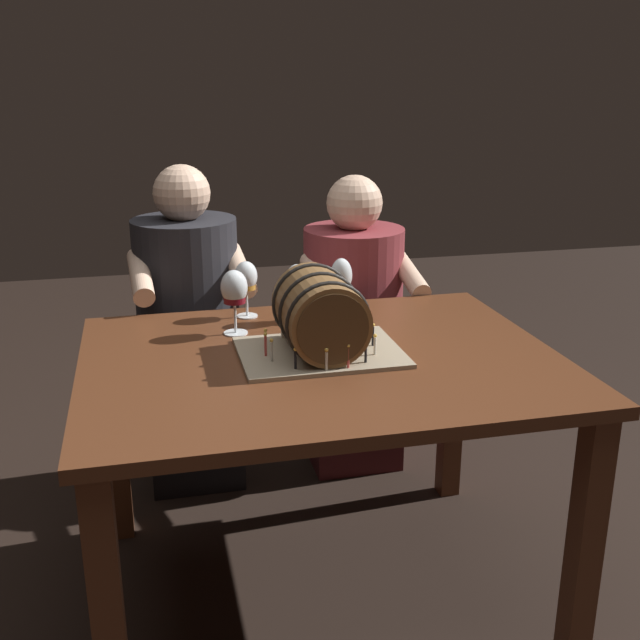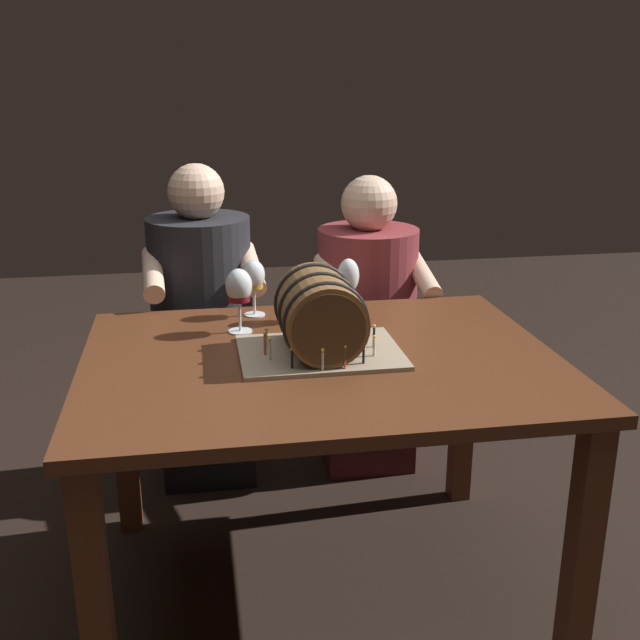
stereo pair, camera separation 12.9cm
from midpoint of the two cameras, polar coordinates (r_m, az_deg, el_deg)
The scene contains 9 objects.
ground_plane at distance 2.46m, azimuth -1.51°, elevation -19.43°, with size 8.00×8.00×0.00m, color black.
dining_table at distance 2.13m, azimuth -1.65°, elevation -5.46°, with size 1.30×0.99×0.76m.
barrel_cake at distance 2.07m, azimuth -1.78°, elevation 0.20°, with size 0.44×0.33×0.24m.
wine_glass_red at distance 2.25m, azimuth -8.09°, elevation 2.21°, with size 0.08×0.08×0.20m.
wine_glass_amber at distance 2.41m, azimuth -7.10°, elevation 3.08°, with size 0.07×0.07×0.18m.
wine_glass_white at distance 2.35m, azimuth -3.21°, elevation 2.79°, with size 0.07×0.07×0.18m.
wine_glass_empty at distance 2.38m, azimuth 0.06°, elevation 3.25°, with size 0.07×0.07×0.19m.
person_seated_left at distance 2.84m, azimuth -11.01°, elevation -1.26°, with size 0.42×0.49×1.20m.
person_seated_right at distance 2.94m, azimuth 1.23°, elevation -0.81°, with size 0.41×0.48×1.14m.
Camera 1 is at (-0.45, -1.90, 1.50)m, focal length 42.67 mm.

